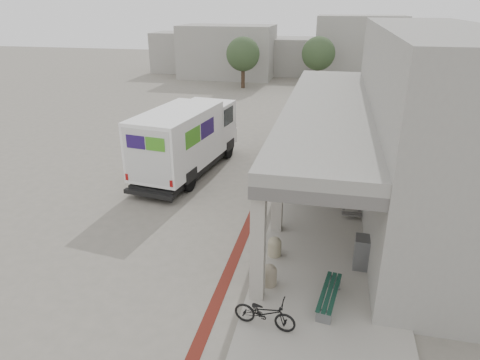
% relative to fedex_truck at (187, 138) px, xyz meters
% --- Properties ---
extents(ground, '(120.00, 120.00, 0.00)m').
position_rel_fedex_truck_xyz_m(ground, '(2.97, -5.47, -1.75)').
color(ground, '#6C675C').
rests_on(ground, ground).
extents(bike_lane_stripe, '(0.35, 40.00, 0.01)m').
position_rel_fedex_truck_xyz_m(bike_lane_stripe, '(3.97, -3.47, -1.74)').
color(bike_lane_stripe, '#4F160F').
rests_on(bike_lane_stripe, ground).
extents(sidewalk, '(4.40, 28.00, 0.12)m').
position_rel_fedex_truck_xyz_m(sidewalk, '(6.97, -5.47, -1.69)').
color(sidewalk, '#9F9B8F').
rests_on(sidewalk, ground).
extents(transit_building, '(7.60, 17.00, 7.00)m').
position_rel_fedex_truck_xyz_m(transit_building, '(9.81, -0.97, 1.65)').
color(transit_building, gray).
rests_on(transit_building, ground).
extents(distant_backdrop, '(28.00, 10.00, 6.50)m').
position_rel_fedex_truck_xyz_m(distant_backdrop, '(0.13, 30.42, 0.96)').
color(distant_backdrop, '#999790').
rests_on(distant_backdrop, ground).
extents(tree_left, '(3.20, 3.20, 4.80)m').
position_rel_fedex_truck_xyz_m(tree_left, '(-2.03, 22.53, 1.43)').
color(tree_left, '#38281C').
rests_on(tree_left, ground).
extents(tree_mid, '(3.20, 3.20, 4.80)m').
position_rel_fedex_truck_xyz_m(tree_mid, '(4.97, 24.53, 1.43)').
color(tree_mid, '#38281C').
rests_on(tree_mid, ground).
extents(tree_right, '(3.20, 3.20, 4.80)m').
position_rel_fedex_truck_xyz_m(tree_right, '(12.97, 23.53, 1.43)').
color(tree_right, '#38281C').
rests_on(tree_right, ground).
extents(fedex_truck, '(3.37, 7.93, 3.28)m').
position_rel_fedex_truck_xyz_m(fedex_truck, '(0.00, 0.00, 0.00)').
color(fedex_truck, black).
rests_on(fedex_truck, ground).
extents(bench, '(0.67, 1.90, 0.44)m').
position_rel_fedex_truck_xyz_m(bench, '(7.05, -8.90, -1.31)').
color(bench, slate).
rests_on(bench, sidewalk).
extents(bollard_near, '(0.44, 0.44, 0.66)m').
position_rel_fedex_truck_xyz_m(bollard_near, '(5.32, -8.34, -1.29)').
color(bollard_near, gray).
rests_on(bollard_near, sidewalk).
extents(bollard_far, '(0.44, 0.44, 0.66)m').
position_rel_fedex_truck_xyz_m(bollard_far, '(5.25, -6.75, -1.29)').
color(bollard_far, gray).
rests_on(bollard_far, sidewalk).
extents(utility_cabinet, '(0.49, 0.63, 1.02)m').
position_rel_fedex_truck_xyz_m(utility_cabinet, '(7.97, -6.82, -1.12)').
color(utility_cabinet, slate).
rests_on(utility_cabinet, sidewalk).
extents(bicycle_black, '(1.68, 0.78, 0.85)m').
position_rel_fedex_truck_xyz_m(bicycle_black, '(5.47, -10.12, -1.20)').
color(bicycle_black, black).
rests_on(bicycle_black, sidewalk).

